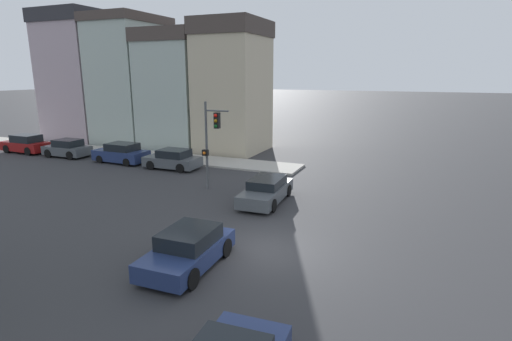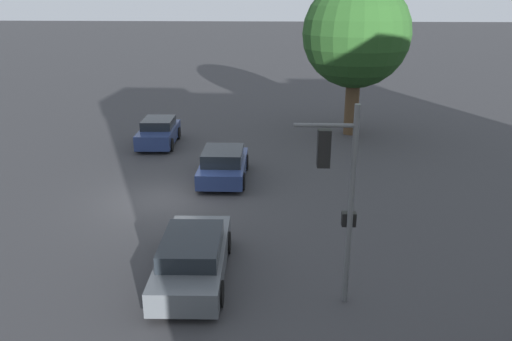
# 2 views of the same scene
# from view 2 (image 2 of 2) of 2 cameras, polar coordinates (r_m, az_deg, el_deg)

# --- Properties ---
(ground_plane) EXTENTS (300.00, 300.00, 0.00)m
(ground_plane) POSITION_cam_2_polar(r_m,az_deg,el_deg) (19.92, -10.43, -3.14)
(ground_plane) COLOR #333335
(street_tree) EXTENTS (5.84, 5.84, 8.51)m
(street_tree) POSITION_cam_2_polar(r_m,az_deg,el_deg) (28.49, 11.39, 15.00)
(street_tree) COLOR #4C3823
(street_tree) RESTS_ON ground_plane
(traffic_signal) EXTENTS (0.59, 1.61, 5.19)m
(traffic_signal) POSITION_cam_2_polar(r_m,az_deg,el_deg) (12.10, 9.36, -1.21)
(traffic_signal) COLOR #515456
(traffic_signal) RESTS_ON ground_plane
(crossing_car_0) EXTENTS (3.91, 2.05, 1.39)m
(crossing_car_0) POSITION_cam_2_polar(r_m,az_deg,el_deg) (27.06, -11.07, 4.30)
(crossing_car_0) COLOR navy
(crossing_car_0) RESTS_ON ground_plane
(crossing_car_1) EXTENTS (4.09, 2.08, 1.38)m
(crossing_car_1) POSITION_cam_2_polar(r_m,az_deg,el_deg) (21.45, -3.75, 0.66)
(crossing_car_1) COLOR navy
(crossing_car_1) RESTS_ON ground_plane
(crossing_car_2) EXTENTS (4.61, 2.06, 1.30)m
(crossing_car_2) POSITION_cam_2_polar(r_m,az_deg,el_deg) (14.19, -7.22, -9.76)
(crossing_car_2) COLOR #4C5156
(crossing_car_2) RESTS_ON ground_plane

